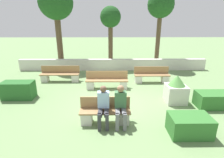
# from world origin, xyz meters

# --- Properties ---
(ground_plane) EXTENTS (60.00, 60.00, 0.00)m
(ground_plane) POSITION_xyz_m (0.00, 0.00, 0.00)
(ground_plane) COLOR #6B8956
(perimeter_wall) EXTENTS (12.86, 0.30, 0.77)m
(perimeter_wall) POSITION_xyz_m (0.00, 5.17, 0.39)
(perimeter_wall) COLOR beige
(perimeter_wall) RESTS_ON ground_plane
(bench_front) EXTENTS (1.70, 0.48, 0.86)m
(bench_front) POSITION_xyz_m (-0.37, -1.47, 0.33)
(bench_front) COLOR #937047
(bench_front) RESTS_ON ground_plane
(bench_left_side) EXTENTS (2.14, 0.48, 0.86)m
(bench_left_side) POSITION_xyz_m (-0.36, 1.72, 0.34)
(bench_left_side) COLOR #937047
(bench_left_side) RESTS_ON ground_plane
(bench_right_side) EXTENTS (2.18, 0.49, 0.86)m
(bench_right_side) POSITION_xyz_m (-3.03, 2.82, 0.35)
(bench_right_side) COLOR #937047
(bench_right_side) RESTS_ON ground_plane
(bench_back) EXTENTS (1.95, 0.49, 0.86)m
(bench_back) POSITION_xyz_m (2.14, 2.59, 0.34)
(bench_back) COLOR #937047
(bench_back) RESTS_ON ground_plane
(person_seated_man) EXTENTS (0.38, 0.64, 1.34)m
(person_seated_man) POSITION_xyz_m (-0.42, -1.60, 0.74)
(person_seated_man) COLOR #333338
(person_seated_man) RESTS_ON ground_plane
(person_seated_woman) EXTENTS (0.38, 0.64, 1.36)m
(person_seated_woman) POSITION_xyz_m (0.14, -1.60, 0.75)
(person_seated_woman) COLOR slate
(person_seated_woman) RESTS_ON ground_plane
(hedge_block_near_left) EXTENTS (1.21, 0.78, 0.61)m
(hedge_block_near_left) POSITION_xyz_m (2.20, -2.15, 0.31)
(hedge_block_near_left) COLOR #33702D
(hedge_block_near_left) RESTS_ON ground_plane
(hedge_block_near_right) EXTENTS (1.86, 0.77, 0.60)m
(hedge_block_near_right) POSITION_xyz_m (4.21, -0.38, 0.30)
(hedge_block_near_right) COLOR #33702D
(hedge_block_near_right) RESTS_ON ground_plane
(hedge_block_mid_left) EXTENTS (1.35, 0.64, 0.77)m
(hedge_block_mid_left) POSITION_xyz_m (-4.26, 0.53, 0.39)
(hedge_block_mid_left) COLOR #286028
(hedge_block_mid_left) RESTS_ON ground_plane
(planter_corner_left) EXTENTS (0.81, 0.81, 1.19)m
(planter_corner_left) POSITION_xyz_m (2.57, 0.08, 0.56)
(planter_corner_left) COLOR beige
(planter_corner_left) RESTS_ON ground_plane
(tree_leftmost) EXTENTS (2.33, 2.33, 5.64)m
(tree_leftmost) POSITION_xyz_m (-3.81, 6.08, 4.35)
(tree_leftmost) COLOR brown
(tree_leftmost) RESTS_ON ground_plane
(tree_center_left) EXTENTS (1.45, 1.45, 4.27)m
(tree_center_left) POSITION_xyz_m (-0.14, 6.16, 3.35)
(tree_center_left) COLOR brown
(tree_center_left) RESTS_ON ground_plane
(tree_center_right) EXTENTS (1.80, 1.80, 5.24)m
(tree_center_right) POSITION_xyz_m (3.28, 6.11, 4.20)
(tree_center_right) COLOR brown
(tree_center_right) RESTS_ON ground_plane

